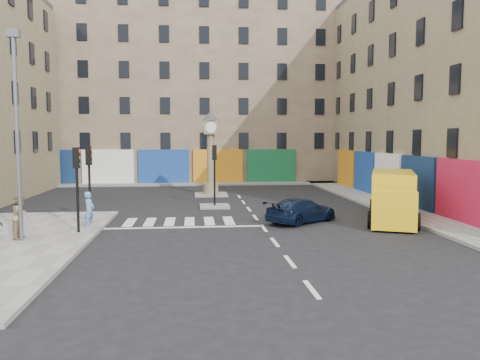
{
  "coord_description": "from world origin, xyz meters",
  "views": [
    {
      "loc": [
        -3.28,
        -20.53,
        4.25
      ],
      "look_at": [
        -0.79,
        4.36,
        2.0
      ],
      "focal_mm": 35.0,
      "sensor_mm": 36.0,
      "label": 1
    }
  ],
  "objects": [
    {
      "name": "island_far",
      "position": [
        -2.0,
        14.0,
        0.06
      ],
      "size": [
        2.4,
        2.4,
        0.12
      ],
      "primitive_type": "cube",
      "color": "gray",
      "rests_on": "ground"
    },
    {
      "name": "yellow_van",
      "position": [
        6.97,
        2.55,
        1.23
      ],
      "size": [
        4.47,
        7.06,
        2.47
      ],
      "rotation": [
        0.0,
        0.0,
        -0.39
      ],
      "color": "yellow",
      "rests_on": "ground"
    },
    {
      "name": "lamp_post",
      "position": [
        -10.2,
        -1.2,
        4.79
      ],
      "size": [
        0.5,
        0.25,
        8.3
      ],
      "color": "#595B60",
      "rests_on": "sidewalk_left"
    },
    {
      "name": "building_far",
      "position": [
        -4.0,
        28.0,
        8.5
      ],
      "size": [
        32.0,
        10.0,
        17.0
      ],
      "primitive_type": "cube",
      "color": "gray",
      "rests_on": "ground"
    },
    {
      "name": "pedestrian_blue",
      "position": [
        -8.0,
        1.02,
        0.99
      ],
      "size": [
        0.53,
        0.69,
        1.68
      ],
      "primitive_type": "imported",
      "rotation": [
        0.0,
        0.0,
        1.34
      ],
      "color": "#5E96D8",
      "rests_on": "sidewalk_left"
    },
    {
      "name": "sidewalk_far",
      "position": [
        -4.0,
        22.2,
        0.07
      ],
      "size": [
        32.0,
        2.4,
        0.15
      ],
      "primitive_type": "cube",
      "color": "gray",
      "rests_on": "ground"
    },
    {
      "name": "sidewalk_right",
      "position": [
        8.7,
        10.0,
        0.07
      ],
      "size": [
        2.6,
        30.0,
        0.15
      ],
      "primitive_type": "cube",
      "color": "gray",
      "rests_on": "ground"
    },
    {
      "name": "island_near",
      "position": [
        -2.0,
        8.0,
        0.06
      ],
      "size": [
        1.8,
        1.8,
        0.12
      ],
      "primitive_type": "cube",
      "color": "gray",
      "rests_on": "ground"
    },
    {
      "name": "clock_pillar",
      "position": [
        -2.0,
        14.0,
        3.55
      ],
      "size": [
        1.2,
        1.2,
        6.1
      ],
      "color": "#90805E",
      "rests_on": "island_far"
    },
    {
      "name": "traffic_light_island",
      "position": [
        -2.0,
        8.0,
        2.59
      ],
      "size": [
        0.28,
        0.22,
        3.7
      ],
      "color": "black",
      "rests_on": "island_near"
    },
    {
      "name": "pedestrian_tan",
      "position": [
        -10.3,
        -0.88,
        1.09
      ],
      "size": [
        0.73,
        0.93,
        1.88
      ],
      "primitive_type": "imported",
      "rotation": [
        0.0,
        0.0,
        1.55
      ],
      "color": "#937C5A",
      "rests_on": "sidewalk_left"
    },
    {
      "name": "traffic_light_left_near",
      "position": [
        -8.3,
        0.2,
        2.62
      ],
      "size": [
        0.28,
        0.22,
        3.7
      ],
      "color": "black",
      "rests_on": "sidewalk_left"
    },
    {
      "name": "navy_sedan",
      "position": [
        2.13,
        2.4,
        0.61
      ],
      "size": [
        4.37,
        3.88,
        1.22
      ],
      "primitive_type": "imported",
      "rotation": [
        0.0,
        0.0,
        2.22
      ],
      "color": "black",
      "rests_on": "ground"
    },
    {
      "name": "traffic_light_left_far",
      "position": [
        -8.3,
        2.6,
        2.62
      ],
      "size": [
        0.28,
        0.22,
        3.7
      ],
      "color": "black",
      "rests_on": "sidewalk_left"
    },
    {
      "name": "ground",
      "position": [
        0.0,
        0.0,
        0.0
      ],
      "size": [
        120.0,
        120.0,
        0.0
      ],
      "primitive_type": "plane",
      "color": "black",
      "rests_on": "ground"
    },
    {
      "name": "building_right",
      "position": [
        15.0,
        10.0,
        8.0
      ],
      "size": [
        10.0,
        30.0,
        16.0
      ],
      "primitive_type": "cube",
      "color": "#90805E",
      "rests_on": "ground"
    }
  ]
}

